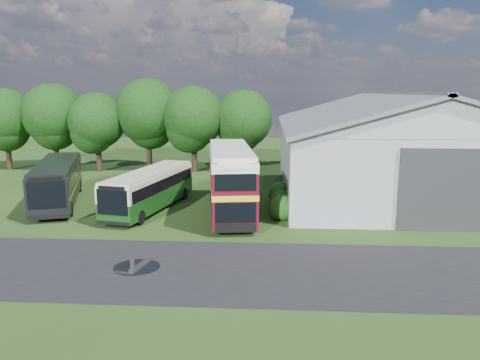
# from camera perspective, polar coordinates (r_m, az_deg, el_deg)

# --- Properties ---
(ground) EXTENTS (120.00, 120.00, 0.00)m
(ground) POSITION_cam_1_polar(r_m,az_deg,el_deg) (25.58, -7.34, -8.16)
(ground) COLOR #213D13
(ground) RESTS_ON ground
(asphalt_road) EXTENTS (60.00, 8.00, 0.02)m
(asphalt_road) POSITION_cam_1_polar(r_m,az_deg,el_deg) (22.39, -1.12, -10.88)
(asphalt_road) COLOR black
(asphalt_road) RESTS_ON ground
(puddle) EXTENTS (2.20, 2.20, 0.01)m
(puddle) POSITION_cam_1_polar(r_m,az_deg,el_deg) (23.18, -12.46, -10.37)
(puddle) COLOR black
(puddle) RESTS_ON ground
(storage_shed) EXTENTS (18.80, 24.80, 8.15)m
(storage_shed) POSITION_cam_1_polar(r_m,az_deg,el_deg) (41.23, 18.07, 4.55)
(storage_shed) COLOR gray
(storage_shed) RESTS_ON ground
(tree_far_left) EXTENTS (6.12, 6.12, 8.64)m
(tree_far_left) POSITION_cam_1_polar(r_m,az_deg,el_deg) (55.28, -26.71, 6.85)
(tree_far_left) COLOR black
(tree_far_left) RESTS_ON ground
(tree_left_a) EXTENTS (6.46, 6.46, 9.12)m
(tree_left_a) POSITION_cam_1_polar(r_m,az_deg,el_deg) (53.38, -21.79, 7.46)
(tree_left_a) COLOR black
(tree_left_a) RESTS_ON ground
(tree_left_b) EXTENTS (5.78, 5.78, 8.16)m
(tree_left_b) POSITION_cam_1_polar(r_m,az_deg,el_deg) (50.55, -17.06, 6.90)
(tree_left_b) COLOR black
(tree_left_b) RESTS_ON ground
(tree_mid) EXTENTS (6.80, 6.80, 9.60)m
(tree_mid) POSITION_cam_1_polar(r_m,az_deg,el_deg) (50.22, -11.19, 8.21)
(tree_mid) COLOR black
(tree_mid) RESTS_ON ground
(tree_right_a) EXTENTS (6.26, 6.26, 8.83)m
(tree_right_a) POSITION_cam_1_polar(r_m,az_deg,el_deg) (48.23, -5.67, 7.67)
(tree_right_a) COLOR black
(tree_right_a) RESTS_ON ground
(tree_right_b) EXTENTS (5.98, 5.98, 8.45)m
(tree_right_b) POSITION_cam_1_polar(r_m,az_deg,el_deg) (48.50, 0.38, 7.45)
(tree_right_b) COLOR black
(tree_right_b) RESTS_ON ground
(shrub_front) EXTENTS (1.70, 1.70, 1.70)m
(shrub_front) POSITION_cam_1_polar(r_m,az_deg,el_deg) (30.88, 5.10, -4.79)
(shrub_front) COLOR #194714
(shrub_front) RESTS_ON ground
(shrub_mid) EXTENTS (1.60, 1.60, 1.60)m
(shrub_mid) POSITION_cam_1_polar(r_m,az_deg,el_deg) (32.81, 5.02, -3.85)
(shrub_mid) COLOR #194714
(shrub_mid) RESTS_ON ground
(shrub_back) EXTENTS (1.80, 1.80, 1.80)m
(shrub_back) POSITION_cam_1_polar(r_m,az_deg,el_deg) (34.74, 4.94, -3.02)
(shrub_back) COLOR #194714
(shrub_back) RESTS_ON ground
(bus_green_single) EXTENTS (4.39, 10.47, 2.81)m
(bus_green_single) POSITION_cam_1_polar(r_m,az_deg,el_deg) (33.42, -10.89, -1.09)
(bus_green_single) COLOR black
(bus_green_single) RESTS_ON ground
(bus_maroon_double) EXTENTS (4.16, 10.97, 4.60)m
(bus_maroon_double) POSITION_cam_1_polar(r_m,az_deg,el_deg) (31.55, -1.17, -0.12)
(bus_maroon_double) COLOR black
(bus_maroon_double) RESTS_ON ground
(bus_dark_single) EXTENTS (6.09, 11.66, 3.15)m
(bus_dark_single) POSITION_cam_1_polar(r_m,az_deg,el_deg) (37.12, -21.35, -0.19)
(bus_dark_single) COLOR black
(bus_dark_single) RESTS_ON ground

